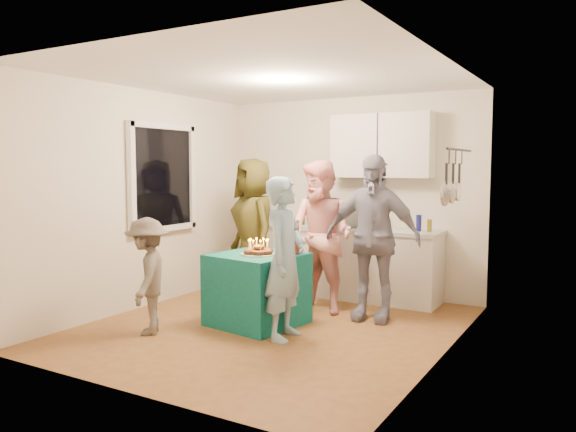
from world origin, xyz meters
The scene contains 19 objects.
floor centered at (0.00, 0.00, 0.00)m, with size 4.00×4.00×0.00m, color brown.
ceiling centered at (0.00, 0.00, 2.60)m, with size 4.00×4.00×0.00m, color white.
back_wall centered at (0.00, 2.00, 1.30)m, with size 3.60×3.60×0.00m, color silver.
left_wall centered at (-1.80, 0.00, 1.30)m, with size 4.00×4.00×0.00m, color silver.
right_wall centered at (1.80, 0.00, 1.30)m, with size 4.00×4.00×0.00m, color silver.
window_night centered at (-1.77, 0.30, 1.55)m, with size 0.04×1.00×1.20m, color black.
counter centered at (0.20, 1.70, 0.43)m, with size 2.20×0.58×0.86m, color white.
countertop centered at (0.20, 1.70, 0.89)m, with size 2.24×0.62×0.05m, color beige.
upper_cabinet centered at (0.50, 1.85, 1.95)m, with size 1.30×0.30×0.80m, color white.
pot_rack centered at (1.72, 0.70, 1.60)m, with size 0.12×1.00×0.60m, color black.
microwave centered at (-0.05, 1.70, 1.07)m, with size 0.56×0.38×0.31m, color white.
party_table centered at (-0.20, 0.03, 0.38)m, with size 0.85×0.85×0.76m, color #0E5F59.
donut_cake centered at (-0.15, -0.01, 0.85)m, with size 0.38×0.38×0.18m, color #381C0C, non-canonical shape.
punch_jar centered at (0.09, 0.21, 0.93)m, with size 0.22×0.22×0.34m, color red.
man_birthday centered at (0.31, -0.25, 0.80)m, with size 0.58×0.38×1.59m, color #87AAC4.
woman_back_left centered at (-0.92, 1.06, 0.90)m, with size 0.88×0.57×1.79m, color brown.
woman_back_center centered at (0.17, 0.82, 0.88)m, with size 0.86×0.67×1.77m, color pink.
woman_back_right centered at (0.79, 0.82, 0.91)m, with size 1.07×0.44×1.82m, color #120F35.
child_near_left centered at (-0.97, -0.81, 0.59)m, with size 0.76×0.44×1.18m, color #4D443D.
Camera 1 is at (3.05, -4.92, 1.68)m, focal length 35.00 mm.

